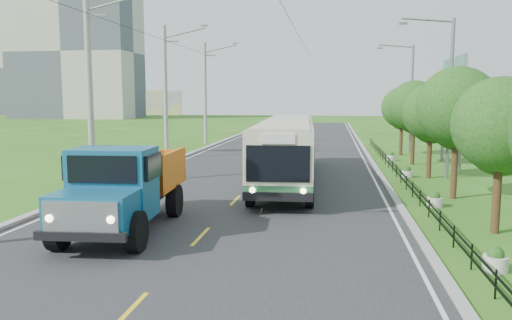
% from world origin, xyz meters
% --- Properties ---
extents(ground, '(240.00, 240.00, 0.00)m').
position_xyz_m(ground, '(0.00, 0.00, 0.00)').
color(ground, '#2B5C15').
rests_on(ground, ground).
extents(road, '(14.00, 120.00, 0.02)m').
position_xyz_m(road, '(0.00, 20.00, 0.01)').
color(road, '#28282B').
rests_on(road, ground).
extents(curb_left, '(0.40, 120.00, 0.15)m').
position_xyz_m(curb_left, '(-7.20, 20.00, 0.07)').
color(curb_left, '#9E9E99').
rests_on(curb_left, ground).
extents(curb_right, '(0.30, 120.00, 0.10)m').
position_xyz_m(curb_right, '(7.15, 20.00, 0.05)').
color(curb_right, '#9E9E99').
rests_on(curb_right, ground).
extents(edge_line_left, '(0.12, 120.00, 0.00)m').
position_xyz_m(edge_line_left, '(-6.65, 20.00, 0.02)').
color(edge_line_left, silver).
rests_on(edge_line_left, road).
extents(edge_line_right, '(0.12, 120.00, 0.00)m').
position_xyz_m(edge_line_right, '(6.65, 20.00, 0.02)').
color(edge_line_right, silver).
rests_on(edge_line_right, road).
extents(centre_dash, '(0.12, 2.20, 0.00)m').
position_xyz_m(centre_dash, '(0.00, 0.00, 0.02)').
color(centre_dash, yellow).
rests_on(centre_dash, road).
extents(railing_right, '(0.04, 40.00, 0.60)m').
position_xyz_m(railing_right, '(8.00, 14.00, 0.30)').
color(railing_right, black).
rests_on(railing_right, ground).
extents(pole_near, '(3.51, 0.32, 10.00)m').
position_xyz_m(pole_near, '(-8.26, 9.00, 5.09)').
color(pole_near, gray).
rests_on(pole_near, ground).
extents(pole_mid, '(3.51, 0.32, 10.00)m').
position_xyz_m(pole_mid, '(-8.26, 21.00, 5.09)').
color(pole_mid, gray).
rests_on(pole_mid, ground).
extents(pole_far, '(3.51, 0.32, 10.00)m').
position_xyz_m(pole_far, '(-8.26, 33.00, 5.09)').
color(pole_far, gray).
rests_on(pole_far, ground).
extents(tree_second, '(3.18, 3.26, 5.30)m').
position_xyz_m(tree_second, '(9.86, 2.14, 3.52)').
color(tree_second, '#382314').
rests_on(tree_second, ground).
extents(tree_third, '(3.60, 3.62, 6.00)m').
position_xyz_m(tree_third, '(9.86, 8.14, 3.99)').
color(tree_third, '#382314').
rests_on(tree_third, ground).
extents(tree_fourth, '(3.24, 3.31, 5.40)m').
position_xyz_m(tree_fourth, '(9.86, 14.14, 3.59)').
color(tree_fourth, '#382314').
rests_on(tree_fourth, ground).
extents(tree_fifth, '(3.48, 3.52, 5.80)m').
position_xyz_m(tree_fifth, '(9.86, 20.14, 3.85)').
color(tree_fifth, '#382314').
rests_on(tree_fifth, ground).
extents(tree_back, '(3.30, 3.36, 5.50)m').
position_xyz_m(tree_back, '(9.86, 26.14, 3.65)').
color(tree_back, '#382314').
rests_on(tree_back, ground).
extents(streetlight_mid, '(3.02, 0.20, 9.07)m').
position_xyz_m(streetlight_mid, '(10.64, 14.00, 4.90)').
color(streetlight_mid, slate).
rests_on(streetlight_mid, ground).
extents(streetlight_far, '(3.02, 0.20, 9.07)m').
position_xyz_m(streetlight_far, '(10.64, 28.00, 4.90)').
color(streetlight_far, slate).
rests_on(streetlight_far, ground).
extents(planter_front, '(0.64, 0.64, 0.67)m').
position_xyz_m(planter_front, '(8.60, -2.00, 0.29)').
color(planter_front, silver).
rests_on(planter_front, ground).
extents(planter_near, '(0.64, 0.64, 0.67)m').
position_xyz_m(planter_near, '(8.60, 6.00, 0.29)').
color(planter_near, silver).
rests_on(planter_near, ground).
extents(planter_mid, '(0.64, 0.64, 0.67)m').
position_xyz_m(planter_mid, '(8.60, 14.00, 0.29)').
color(planter_mid, silver).
rests_on(planter_mid, ground).
extents(planter_far, '(0.64, 0.64, 0.67)m').
position_xyz_m(planter_far, '(8.60, 22.00, 0.29)').
color(planter_far, silver).
rests_on(planter_far, ground).
extents(billboard_left, '(3.00, 0.20, 5.20)m').
position_xyz_m(billboard_left, '(-9.50, 24.00, 3.87)').
color(billboard_left, slate).
rests_on(billboard_left, ground).
extents(billboard_right, '(0.24, 6.00, 7.30)m').
position_xyz_m(billboard_right, '(12.30, 20.00, 5.34)').
color(billboard_right, slate).
rests_on(billboard_right, ground).
extents(apartment_near, '(28.00, 14.00, 30.00)m').
position_xyz_m(apartment_near, '(-55.00, 95.00, 15.00)').
color(apartment_near, '#B7B2A3').
rests_on(apartment_near, ground).
extents(apartment_far, '(24.00, 14.00, 26.00)m').
position_xyz_m(apartment_far, '(-80.00, 120.00, 13.00)').
color(apartment_far, '#B7B2A3').
rests_on(apartment_far, ground).
extents(bus, '(3.61, 17.22, 3.30)m').
position_xyz_m(bus, '(1.78, 11.86, 1.99)').
color(bus, '#286539').
rests_on(bus, ground).
extents(dump_truck, '(3.16, 7.23, 2.97)m').
position_xyz_m(dump_truck, '(-2.81, 0.46, 1.68)').
color(dump_truck, '#155B82').
rests_on(dump_truck, ground).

